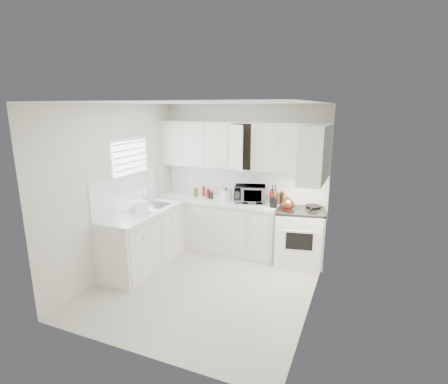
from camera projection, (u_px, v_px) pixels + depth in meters
The scene contains 35 objects.
floor at pixel (206, 285), 5.09m from camera, with size 3.20×3.20×0.00m, color beige.
ceiling at pixel (203, 103), 4.46m from camera, with size 3.20×3.20×0.00m, color white.
wall_back at pixel (243, 178), 6.21m from camera, with size 3.00×3.00×0.00m, color beige.
wall_front at pixel (133, 239), 3.34m from camera, with size 3.00×3.00×0.00m, color beige.
wall_left at pixel (117, 190), 5.33m from camera, with size 3.20×3.20×0.00m, color beige.
wall_right at pixel (315, 212), 4.21m from camera, with size 3.20×3.20×0.00m, color beige.
window_blinds at pixel (131, 170), 5.58m from camera, with size 0.06×0.96×1.06m, color white, non-canonical shape.
lower_cabinets_back at pixel (217, 225), 6.29m from camera, with size 2.22×0.60×0.90m, color beige, non-canonical shape.
lower_cabinets_left at pixel (144, 240), 5.60m from camera, with size 0.60×1.60×0.90m, color beige, non-canonical shape.
countertop_back at pixel (217, 200), 6.17m from camera, with size 2.24×0.64×0.05m, color silver.
countertop_left at pixel (143, 212), 5.49m from camera, with size 0.64×1.62×0.05m, color silver.
backsplash_back at pixel (243, 182), 6.22m from camera, with size 2.98×0.02×0.55m, color silver.
backsplash_left at pixel (126, 192), 5.53m from camera, with size 0.02×1.60×0.55m, color silver.
upper_cabinets_back at pixel (240, 169), 6.01m from camera, with size 3.00×0.33×0.80m, color beige, non-canonical shape.
upper_cabinets_right at pixel (313, 182), 4.96m from camera, with size 0.33×0.90×0.80m, color beige, non-canonical shape.
sink at pixel (155, 198), 5.77m from camera, with size 0.42×0.38×0.30m, color gray, non-canonical shape.
stove at pixel (299, 229), 5.70m from camera, with size 0.77×0.63×1.18m, color white, non-canonical shape.
tea_kettle at pixel (288, 203), 5.51m from camera, with size 0.25×0.21×0.23m, color maroon, non-canonical shape.
frying_pan at pixel (313, 206), 5.69m from camera, with size 0.24×0.41×0.04m, color black, non-canonical shape.
microwave at pixel (250, 192), 5.94m from camera, with size 0.52×0.29×0.35m, color gray.
rice_cooker at pixel (226, 194), 6.08m from camera, with size 0.22×0.22×0.22m, color white, non-canonical shape.
paper_towel at pixel (243, 191), 6.18m from camera, with size 0.12×0.12×0.27m, color white.
utensil_crock at pixel (274, 196), 5.61m from camera, with size 0.13×0.13×0.39m, color black, non-canonical shape.
dish_rack at pixel (137, 206), 5.34m from camera, with size 0.38×0.29×0.21m, color white, non-canonical shape.
spice_left_0 at pixel (197, 192), 6.43m from camera, with size 0.06×0.06×0.13m, color olive.
spice_left_1 at pixel (198, 193), 6.32m from camera, with size 0.06×0.06×0.13m, color #2F7A28.
spice_left_2 at pixel (204, 192), 6.38m from camera, with size 0.06×0.06×0.13m, color red.
spice_left_3 at pixel (206, 194), 6.27m from camera, with size 0.06×0.06×0.13m, color gold.
spice_left_4 at pixel (211, 193), 6.32m from camera, with size 0.06×0.06×0.13m, color #581F19.
spice_left_5 at pixel (213, 195), 6.21m from camera, with size 0.06×0.06×0.13m, color black.
sauce_right_0 at pixel (272, 197), 5.93m from camera, with size 0.06×0.06×0.19m, color red.
sauce_right_1 at pixel (274, 198), 5.85m from camera, with size 0.06×0.06×0.19m, color gold.
sauce_right_2 at pixel (278, 198), 5.89m from camera, with size 0.06×0.06×0.19m, color #581F19.
sauce_right_3 at pixel (281, 199), 5.81m from camera, with size 0.06×0.06×0.19m, color black.
sauce_right_4 at pixel (285, 198), 5.84m from camera, with size 0.06×0.06×0.19m, color olive.
Camera 1 is at (2.02, -4.15, 2.55)m, focal length 27.71 mm.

